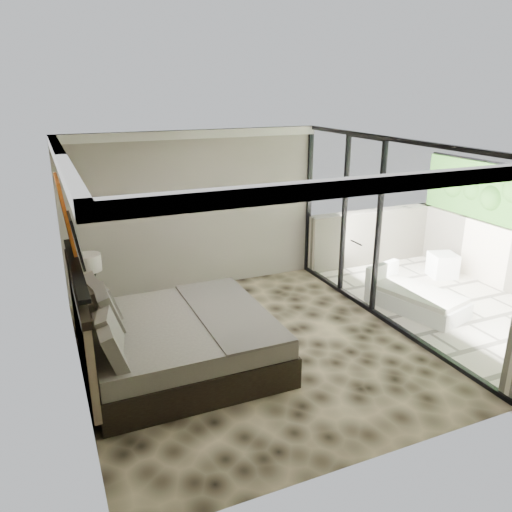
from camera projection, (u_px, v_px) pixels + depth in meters
name	position (u px, v px, depth m)	size (l,w,h in m)	color
floor	(252.00, 348.00, 7.00)	(5.00, 5.00, 0.00)	black
ceiling	(251.00, 146.00, 6.10)	(4.50, 5.00, 0.02)	silver
back_wall	(196.00, 212.00, 8.71)	(4.50, 0.02, 2.80)	gray
left_wall	(72.00, 278.00, 5.70)	(0.02, 5.00, 2.80)	gray
glass_wall	(391.00, 234.00, 7.40)	(0.08, 5.00, 2.80)	white
terrace_slab	(455.00, 307.00, 8.44)	(3.00, 5.00, 0.12)	silver
picture_ledge	(75.00, 267.00, 5.78)	(0.12, 2.20, 0.05)	black
bed	(173.00, 340.00, 6.42)	(2.40, 2.32, 1.33)	black
nightstand	(94.00, 315.00, 7.46)	(0.46, 0.46, 0.46)	black
table_lamp	(90.00, 270.00, 7.28)	(0.36, 0.36, 0.66)	black
abstract_canvas	(65.00, 213.00, 6.25)	(0.04, 0.90, 0.90)	#B7250F
framed_print	(76.00, 241.00, 5.65)	(0.03, 0.50, 0.60)	black
ottoman	(443.00, 265.00, 9.56)	(0.46, 0.46, 0.46)	white
lounger	(414.00, 298.00, 8.17)	(1.14, 1.69, 0.60)	silver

